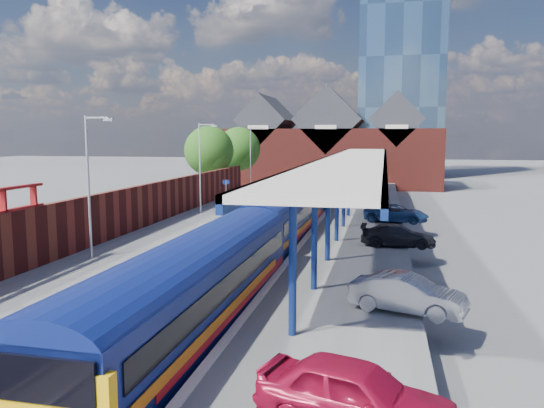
% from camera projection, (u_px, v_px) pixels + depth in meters
% --- Properties ---
extents(ground, '(240.00, 240.00, 0.00)m').
position_uv_depth(ground, '(298.00, 214.00, 48.37)').
color(ground, '#5B5B5E').
rests_on(ground, ground).
extents(ballast_bed, '(6.00, 76.00, 0.06)m').
position_uv_depth(ballast_bed, '(276.00, 233.00, 38.67)').
color(ballast_bed, '#473D33').
rests_on(ballast_bed, ground).
extents(rails, '(4.51, 76.00, 0.14)m').
position_uv_depth(rails, '(276.00, 231.00, 38.66)').
color(rails, slate).
rests_on(rails, ground).
extents(left_platform, '(5.00, 76.00, 1.00)m').
position_uv_depth(left_platform, '(204.00, 224.00, 39.74)').
color(left_platform, '#565659').
rests_on(left_platform, ground).
extents(right_platform, '(6.00, 76.00, 1.00)m').
position_uv_depth(right_platform, '(359.00, 229.00, 37.37)').
color(right_platform, '#565659').
rests_on(right_platform, ground).
extents(coping_left, '(0.30, 76.00, 0.05)m').
position_uv_depth(coping_left, '(235.00, 218.00, 39.19)').
color(coping_left, silver).
rests_on(coping_left, left_platform).
extents(coping_right, '(0.30, 76.00, 0.05)m').
position_uv_depth(coping_right, '(319.00, 220.00, 37.89)').
color(coping_right, silver).
rests_on(coping_right, right_platform).
extents(yellow_line, '(0.14, 76.00, 0.01)m').
position_uv_depth(yellow_line, '(227.00, 218.00, 39.32)').
color(yellow_line, yellow).
rests_on(yellow_line, left_platform).
extents(train, '(3.05, 65.94, 3.45)m').
position_uv_depth(train, '(304.00, 199.00, 41.68)').
color(train, navy).
rests_on(train, ground).
extents(canopy, '(4.50, 52.00, 4.48)m').
position_uv_depth(canopy, '(355.00, 160.00, 38.76)').
color(canopy, navy).
rests_on(canopy, right_platform).
extents(lamp_post_b, '(1.48, 0.18, 7.00)m').
position_uv_depth(lamp_post_b, '(91.00, 178.00, 25.77)').
color(lamp_post_b, '#A5A8AA').
rests_on(lamp_post_b, left_platform).
extents(lamp_post_c, '(1.48, 0.18, 7.00)m').
position_uv_depth(lamp_post_c, '(202.00, 162.00, 41.29)').
color(lamp_post_c, '#A5A8AA').
rests_on(lamp_post_c, left_platform).
extents(lamp_post_d, '(1.48, 0.18, 7.00)m').
position_uv_depth(lamp_post_d, '(252.00, 155.00, 56.81)').
color(lamp_post_d, '#A5A8AA').
rests_on(lamp_post_d, left_platform).
extents(platform_sign, '(0.55, 0.08, 2.50)m').
position_uv_depth(platform_sign, '(226.00, 190.00, 43.24)').
color(platform_sign, '#A5A8AA').
rests_on(platform_sign, left_platform).
extents(brick_wall, '(0.35, 50.00, 3.86)m').
position_uv_depth(brick_wall, '(132.00, 208.00, 33.76)').
color(brick_wall, maroon).
rests_on(brick_wall, left_platform).
extents(station_building, '(30.00, 12.12, 13.78)m').
position_uv_depth(station_building, '(330.00, 147.00, 74.84)').
color(station_building, maroon).
rests_on(station_building, ground).
extents(glass_tower, '(14.20, 14.20, 40.30)m').
position_uv_depth(glass_tower, '(401.00, 60.00, 92.24)').
color(glass_tower, '#445D74').
rests_on(glass_tower, ground).
extents(tree_near, '(5.20, 5.20, 8.10)m').
position_uv_depth(tree_near, '(210.00, 152.00, 55.56)').
color(tree_near, '#382314').
rests_on(tree_near, ground).
extents(tree_far, '(5.20, 5.20, 8.10)m').
position_uv_depth(tree_far, '(240.00, 150.00, 63.11)').
color(tree_far, '#382314').
rests_on(tree_far, ground).
extents(parked_car_red, '(4.49, 2.78, 1.43)m').
position_uv_depth(parked_car_red, '(355.00, 394.00, 10.97)').
color(parked_car_red, maroon).
rests_on(parked_car_red, right_platform).
extents(parked_car_silver, '(4.16, 2.47, 1.29)m').
position_uv_depth(parked_car_silver, '(407.00, 294.00, 18.15)').
color(parked_car_silver, '#A6A7AB').
rests_on(parked_car_silver, right_platform).
extents(parked_car_dark, '(4.10, 1.80, 1.17)m').
position_uv_depth(parked_car_dark, '(398.00, 236.00, 29.11)').
color(parked_car_dark, black).
rests_on(parked_car_dark, right_platform).
extents(parked_car_blue, '(4.69, 2.60, 1.24)m').
position_uv_depth(parked_car_blue, '(396.00, 213.00, 37.34)').
color(parked_car_blue, navy).
rests_on(parked_car_blue, right_platform).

